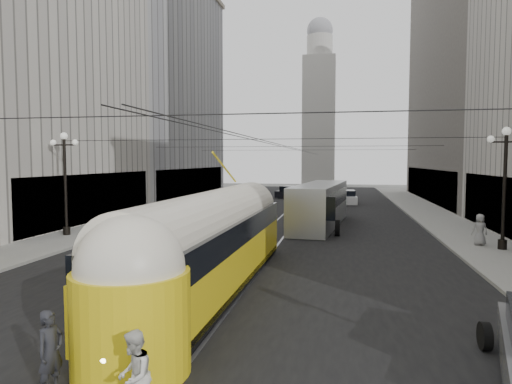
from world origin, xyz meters
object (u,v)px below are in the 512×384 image
at_px(city_bus, 320,203).
at_px(pedestrian_crossing_b, 134,376).
at_px(streetcar, 212,241).
at_px(pedestrian_crossing_a, 51,352).
at_px(pedestrian_sidewalk_right, 480,230).

height_order(city_bus, pedestrian_crossing_b, city_bus).
bearing_deg(streetcar, pedestrian_crossing_a, -97.56).
xyz_separation_m(streetcar, pedestrian_crossing_a, (-1.09, -8.18, -0.92)).
height_order(streetcar, pedestrian_crossing_a, streetcar).
bearing_deg(streetcar, pedestrian_sidewalk_right, 39.89).
height_order(streetcar, pedestrian_crossing_b, streetcar).
relative_size(pedestrian_crossing_a, pedestrian_crossing_b, 1.03).
relative_size(streetcar, pedestrian_crossing_b, 9.84).
distance_m(pedestrian_crossing_b, pedestrian_sidewalk_right, 22.12).
bearing_deg(pedestrian_crossing_b, pedestrian_crossing_a, -117.90).
bearing_deg(streetcar, city_bus, 79.02).
xyz_separation_m(streetcar, pedestrian_sidewalk_right, (12.27, 10.26, -0.78)).
distance_m(streetcar, pedestrian_crossing_b, 8.91).
distance_m(city_bus, pedestrian_crossing_b, 25.81).
bearing_deg(pedestrian_sidewalk_right, pedestrian_crossing_b, 51.42).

